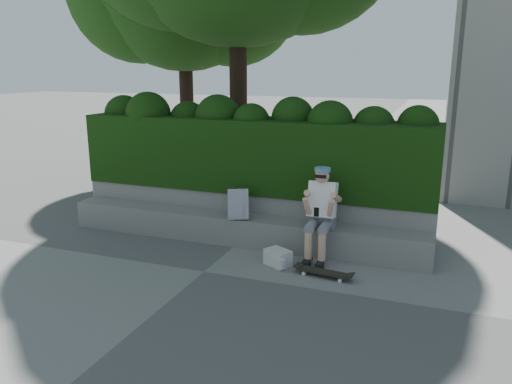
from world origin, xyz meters
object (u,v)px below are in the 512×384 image
at_px(person, 321,210).
at_px(skateboard, 324,272).
at_px(backpack_plaid, 238,204).
at_px(backpack_ground, 278,258).

distance_m(person, skateboard, 0.97).
bearing_deg(person, backpack_plaid, 176.55).
distance_m(person, backpack_plaid, 1.36).
bearing_deg(person, skateboard, -71.94).
bearing_deg(backpack_ground, skateboard, 15.88).
bearing_deg(backpack_plaid, skateboard, -48.73).
relative_size(person, skateboard, 1.83).
bearing_deg(person, backpack_ground, -136.34).
height_order(skateboard, backpack_ground, backpack_ground).
xyz_separation_m(skateboard, backpack_plaid, (-1.56, 0.73, 0.62)).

